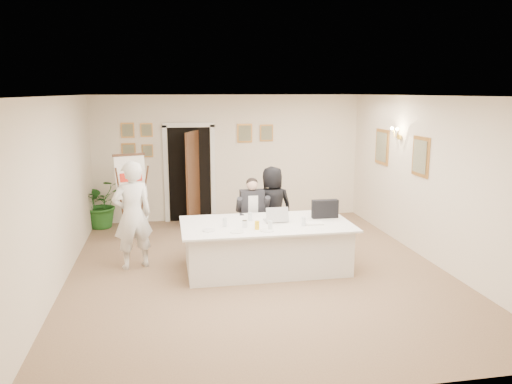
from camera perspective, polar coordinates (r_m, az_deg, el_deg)
The scene contains 28 objects.
floor at distance 8.25m, azimuth 0.15°, elevation -8.91°, with size 7.00×7.00×0.00m, color brown.
ceiling at distance 7.74m, azimuth 0.16°, elevation 10.93°, with size 6.00×7.00×0.02m, color white.
wall_back at distance 11.29m, azimuth -3.07°, elevation 3.93°, with size 6.00×0.10×2.80m, color beige.
wall_front at distance 4.58m, azimuth 8.19°, elevation -7.34°, with size 6.00×0.10×2.80m, color beige.
wall_left at distance 7.91m, azimuth -21.74°, elevation -0.08°, with size 0.10×7.00×2.80m, color beige.
wall_right at distance 8.91m, azimuth 19.50°, elevation 1.29°, with size 0.10×7.00×2.80m, color beige.
doorway at distance 11.09m, azimuth -7.46°, elevation 1.85°, with size 1.14×0.86×2.20m.
pictures_back_wall at distance 11.14m, azimuth -7.18°, elevation 6.09°, with size 3.40×0.06×0.80m, color #BA833F, non-canonical shape.
pictures_right_wall at distance 9.90m, azimuth 16.06°, elevation 4.49°, with size 0.06×2.20×0.80m, color #BA833F, non-canonical shape.
wall_sconce at distance 9.83m, azimuth 15.81°, elevation 6.52°, with size 0.20×0.30×0.24m, color gold, non-canonical shape.
conference_table at distance 8.19m, azimuth 1.15°, elevation -6.15°, with size 2.74×1.46×0.78m.
seated_man at distance 9.04m, azimuth -0.40°, elevation -2.58°, with size 0.58×0.62×1.36m, color black, non-canonical shape.
flip_chart at distance 10.01m, azimuth -14.14°, elevation -1.00°, with size 0.60×0.45×1.67m.
standing_man at distance 8.36m, azimuth -13.93°, elevation -2.59°, with size 0.65×0.43×1.78m, color silver.
standing_woman at distance 9.24m, azimuth 1.87°, elevation -1.74°, with size 0.75×0.49×1.53m, color black.
potted_palm at distance 11.15m, azimuth -17.25°, elevation -1.24°, with size 0.94×0.82×1.05m, color #236120.
laptop at distance 8.19m, azimuth 2.25°, elevation -2.38°, with size 0.37×0.38×0.28m, color #B7BABC, non-canonical shape.
laptop_bag at distance 8.46m, azimuth 7.89°, elevation -1.92°, with size 0.44×0.12×0.31m, color black.
paper_stack at distance 8.08m, azimuth 6.67°, elevation -3.56°, with size 0.28×0.19×0.03m, color white.
plate_left at distance 7.68m, azimuth -5.44°, elevation -4.38°, with size 0.21×0.21×0.01m, color white.
plate_mid at distance 7.57m, azimuth -2.18°, elevation -4.56°, with size 0.21×0.21×0.01m, color white.
plate_near at distance 7.64m, azimuth 1.23°, elevation -4.41°, with size 0.21×0.21×0.01m, color white.
glass_a at distance 7.87m, azimuth -3.58°, elevation -3.48°, with size 0.07×0.07×0.14m, color silver.
glass_b at distance 7.69m, azimuth 1.63°, elevation -3.82°, with size 0.07×0.07×0.14m, color silver.
glass_c at distance 7.95m, azimuth 5.47°, elevation -3.36°, with size 0.07×0.07×0.14m, color silver.
glass_d at distance 8.23m, azimuth -0.68°, elevation -2.81°, with size 0.07×0.07×0.14m, color silver.
oj_glass at distance 7.70m, azimuth 0.12°, elevation -3.82°, with size 0.07×0.07×0.13m, color yellow.
steel_jug at distance 7.82m, azimuth -1.29°, elevation -3.67°, with size 0.08×0.08×0.11m, color silver.
Camera 1 is at (-1.40, -7.61, 2.86)m, focal length 35.00 mm.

